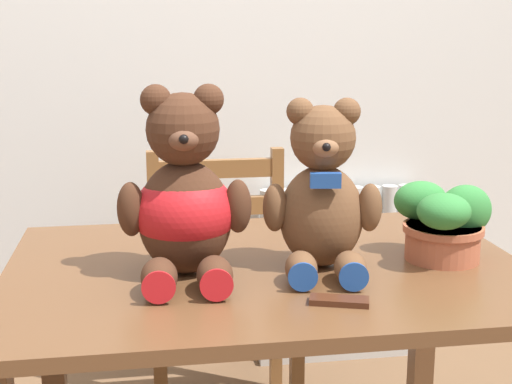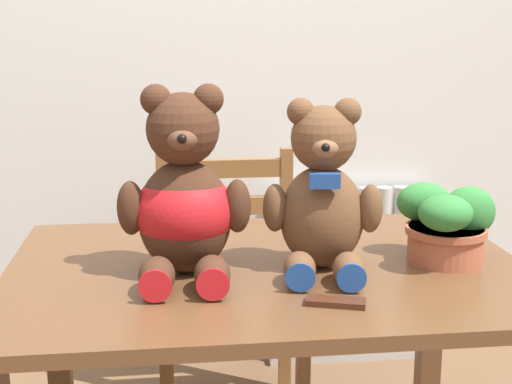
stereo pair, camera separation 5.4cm
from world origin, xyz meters
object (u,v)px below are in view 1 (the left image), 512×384
wooden_chair_behind (221,286)px  teddy_bear_left (185,201)px  potted_plant (444,222)px  chocolate_bar (339,301)px  teddy_bear_right (322,197)px

wooden_chair_behind → teddy_bear_left: 0.87m
wooden_chair_behind → potted_plant: size_ratio=3.89×
chocolate_bar → teddy_bear_right: bearing=85.3°
teddy_bear_left → wooden_chair_behind: bearing=-99.5°
wooden_chair_behind → teddy_bear_right: size_ratio=2.37×
wooden_chair_behind → chocolate_bar: (0.13, -0.94, 0.31)m
teddy_bear_left → potted_plant: teddy_bear_left is taller
teddy_bear_right → potted_plant: size_ratio=1.65×
chocolate_bar → teddy_bear_left: bearing=141.9°
potted_plant → wooden_chair_behind: bearing=121.7°
wooden_chair_behind → teddy_bear_right: (0.15, -0.72, 0.46)m
teddy_bear_left → potted_plant: 0.59m
potted_plant → chocolate_bar: size_ratio=2.00×
wooden_chair_behind → chocolate_bar: 0.99m
teddy_bear_right → wooden_chair_behind: bearing=-69.6°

